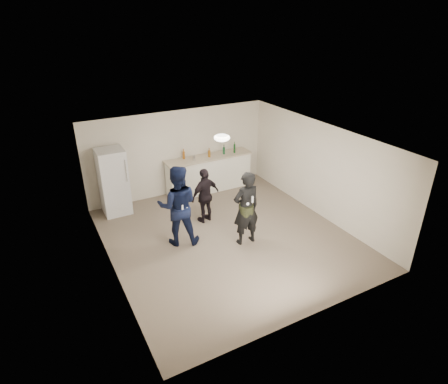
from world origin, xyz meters
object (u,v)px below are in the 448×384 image
counter (209,174)px  fridge (113,182)px  spectator (205,196)px  shaker (194,158)px  woman (246,208)px  man (178,206)px

counter → fridge: (-2.86, -0.07, 0.38)m
spectator → fridge: bearing=-53.1°
shaker → woman: size_ratio=0.09×
fridge → spectator: (1.94, -1.60, -0.17)m
shaker → spectator: bearing=-104.4°
counter → shaker: size_ratio=15.29×
man → woman: bearing=173.8°
counter → woman: (-0.54, -3.03, 0.38)m
shaker → man: (-1.39, -2.18, -0.20)m
woman → spectator: 1.43m
man → woman: (1.38, -0.75, -0.07)m
shaker → spectator: (-0.40, -1.57, -0.44)m
man → spectator: bearing=-125.8°
counter → woman: 3.10m
spectator → counter: bearing=-132.6°
counter → spectator: 1.92m
counter → man: 3.01m
spectator → man: bearing=18.2°
fridge → man: 2.41m
counter → shaker: shaker is taller
counter → fridge: 2.89m
counter → shaker: 0.84m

